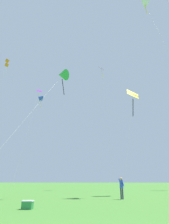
% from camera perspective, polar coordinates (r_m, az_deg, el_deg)
% --- Properties ---
extents(kite_orange_box, '(0.87, 7.39, 26.69)m').
position_cam_1_polar(kite_orange_box, '(49.89, -20.20, 12.12)').
color(kite_orange_box, orange).
rests_on(kite_orange_box, ground_plane).
extents(kite_black_large, '(2.26, 5.75, 25.52)m').
position_cam_1_polar(kite_black_large, '(46.58, 4.77, 9.94)').
color(kite_black_large, black).
rests_on(kite_black_large, ground_plane).
extents(kite_white_distant, '(2.76, 13.00, 29.58)m').
position_cam_1_polar(kite_white_distant, '(38.97, 15.79, 26.75)').
color(kite_white_distant, white).
rests_on(kite_white_distant, ground_plane).
extents(kite_purple_streamer, '(1.06, 8.26, 18.98)m').
position_cam_1_polar(kite_purple_streamer, '(42.07, -12.58, 3.83)').
color(kite_purple_streamer, purple).
rests_on(kite_purple_streamer, ground_plane).
extents(kite_blue_delta, '(2.98, 6.19, 21.77)m').
position_cam_1_polar(kite_blue_delta, '(53.12, -11.98, 3.76)').
color(kite_blue_delta, blue).
rests_on(kite_blue_delta, ground_plane).
extents(kite_green_small, '(3.23, 12.65, 13.56)m').
position_cam_1_polar(kite_green_small, '(24.35, -6.01, 9.90)').
color(kite_green_small, green).
rests_on(kite_green_small, ground_plane).
extents(kite_yellow_diamond, '(3.08, 5.99, 12.90)m').
position_cam_1_polar(kite_yellow_diamond, '(27.65, 12.84, 3.43)').
color(kite_yellow_diamond, yellow).
rests_on(kite_yellow_diamond, ground_plane).
extents(person_foreground_watcher, '(0.46, 0.44, 1.72)m').
position_cam_1_polar(person_foreground_watcher, '(18.89, 9.92, -19.02)').
color(person_foreground_watcher, '#2D3351').
rests_on(person_foreground_watcher, ground_plane).
extents(picnic_cooler, '(0.60, 0.40, 0.44)m').
position_cam_1_polar(picnic_cooler, '(12.69, -15.10, -22.96)').
color(picnic_cooler, '#2D8C47').
rests_on(picnic_cooler, ground_plane).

